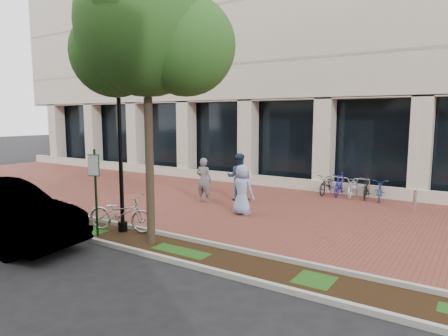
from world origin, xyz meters
The scene contains 14 objects.
ground centered at (0.00, 0.00, 0.00)m, with size 120.00×120.00×0.00m, color black.
brick_plaza centered at (0.00, 0.00, 0.01)m, with size 40.00×9.00×0.01m, color brown.
planting_strip centered at (0.00, -5.25, 0.01)m, with size 40.00×1.50×0.01m, color black.
curb_plaza_side centered at (0.00, -4.50, 0.06)m, with size 40.00×0.12×0.12m, color #A3A39A.
curb_street_side centered at (0.00, -6.00, 0.06)m, with size 40.00×0.12×0.12m, color #A3A39A.
parking_sign centered at (-0.92, -5.59, 1.58)m, with size 0.34×0.07×2.49m.
lamppost centered at (-0.69, -4.83, 2.41)m, with size 0.36×0.36×4.27m.
street_tree centered at (0.87, -5.18, 5.42)m, with size 4.24×3.53×7.42m.
locked_bicycle centered at (-0.71, -4.86, 0.55)m, with size 0.73×2.10×1.11m, color #B0B1B5.
pedestrian_left centered at (-1.10, -0.19, 0.89)m, with size 0.65×0.42×1.77m, color slate.
pedestrian_mid centered at (-0.11, 0.85, 0.96)m, with size 0.93×0.73×1.92m, color #1E2E4C.
pedestrian_right centered at (1.23, -1.11, 0.88)m, with size 0.86×0.56×1.75m, color #8C9ED1.
bollard centered at (6.21, 2.40, 0.45)m, with size 0.12×0.12×0.89m.
bike_rack_cluster centered at (3.60, 4.05, 0.46)m, with size 2.96×1.77×0.99m.
Camera 1 is at (8.13, -12.82, 3.40)m, focal length 32.00 mm.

